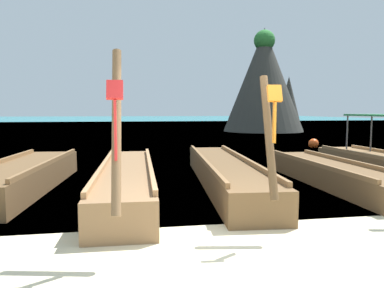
{
  "coord_description": "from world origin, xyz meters",
  "views": [
    {
      "loc": [
        -1.31,
        -4.47,
        1.87
      ],
      "look_at": [
        0.0,
        3.17,
        1.15
      ],
      "focal_mm": 33.72,
      "sensor_mm": 36.0,
      "label": 1
    }
  ],
  "objects_px": {
    "karst_rock": "(265,81)",
    "longtail_boat_red_ribbon": "(127,180)",
    "longtail_boat_violet_ribbon": "(24,176)",
    "mooring_buoy_near": "(313,144)",
    "longtail_boat_blue_ribbon": "(333,174)",
    "longtail_boat_orange_ribbon": "(224,173)"
  },
  "relations": [
    {
      "from": "karst_rock",
      "to": "longtail_boat_red_ribbon",
      "type": "bearing_deg",
      "value": -117.66
    },
    {
      "from": "longtail_boat_violet_ribbon",
      "to": "mooring_buoy_near",
      "type": "height_order",
      "value": "longtail_boat_violet_ribbon"
    },
    {
      "from": "longtail_boat_blue_ribbon",
      "to": "mooring_buoy_near",
      "type": "bearing_deg",
      "value": 64.52
    },
    {
      "from": "longtail_boat_violet_ribbon",
      "to": "mooring_buoy_near",
      "type": "bearing_deg",
      "value": 33.35
    },
    {
      "from": "longtail_boat_violet_ribbon",
      "to": "longtail_boat_orange_ribbon",
      "type": "bearing_deg",
      "value": -3.36
    },
    {
      "from": "karst_rock",
      "to": "mooring_buoy_near",
      "type": "distance_m",
      "value": 16.03
    },
    {
      "from": "longtail_boat_orange_ribbon",
      "to": "karst_rock",
      "type": "bearing_deg",
      "value": 66.62
    },
    {
      "from": "longtail_boat_violet_ribbon",
      "to": "longtail_boat_red_ribbon",
      "type": "height_order",
      "value": "longtail_boat_red_ribbon"
    },
    {
      "from": "longtail_boat_red_ribbon",
      "to": "longtail_boat_orange_ribbon",
      "type": "distance_m",
      "value": 2.48
    },
    {
      "from": "longtail_boat_red_ribbon",
      "to": "longtail_boat_blue_ribbon",
      "type": "relative_size",
      "value": 1.15
    },
    {
      "from": "longtail_boat_violet_ribbon",
      "to": "karst_rock",
      "type": "relative_size",
      "value": 0.61
    },
    {
      "from": "longtail_boat_orange_ribbon",
      "to": "longtail_boat_blue_ribbon",
      "type": "height_order",
      "value": "longtail_boat_blue_ribbon"
    },
    {
      "from": "karst_rock",
      "to": "longtail_boat_orange_ribbon",
      "type": "bearing_deg",
      "value": -113.38
    },
    {
      "from": "longtail_boat_orange_ribbon",
      "to": "mooring_buoy_near",
      "type": "height_order",
      "value": "longtail_boat_orange_ribbon"
    },
    {
      "from": "longtail_boat_red_ribbon",
      "to": "karst_rock",
      "type": "distance_m",
      "value": 26.86
    },
    {
      "from": "longtail_boat_orange_ribbon",
      "to": "longtail_boat_blue_ribbon",
      "type": "xyz_separation_m",
      "value": [
        2.7,
        -0.43,
        -0.03
      ]
    },
    {
      "from": "longtail_boat_red_ribbon",
      "to": "longtail_boat_blue_ribbon",
      "type": "distance_m",
      "value": 5.11
    },
    {
      "from": "longtail_boat_red_ribbon",
      "to": "mooring_buoy_near",
      "type": "bearing_deg",
      "value": 42.92
    },
    {
      "from": "longtail_boat_orange_ribbon",
      "to": "longtail_boat_blue_ribbon",
      "type": "distance_m",
      "value": 2.74
    },
    {
      "from": "longtail_boat_violet_ribbon",
      "to": "longtail_boat_red_ribbon",
      "type": "relative_size",
      "value": 0.8
    },
    {
      "from": "longtail_boat_blue_ribbon",
      "to": "longtail_boat_violet_ribbon",
      "type": "bearing_deg",
      "value": 174.55
    },
    {
      "from": "longtail_boat_red_ribbon",
      "to": "longtail_boat_violet_ribbon",
      "type": "bearing_deg",
      "value": 160.29
    }
  ]
}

